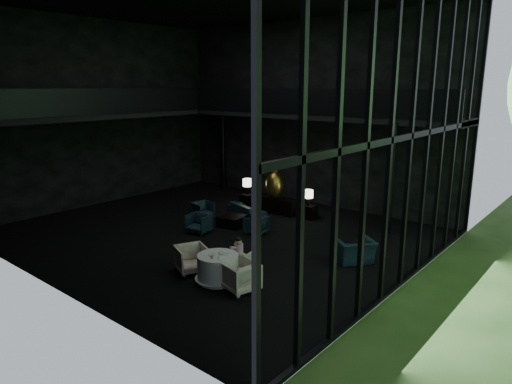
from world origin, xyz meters
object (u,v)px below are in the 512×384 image
Objects in this scene: dining_table at (218,270)px; dining_chair_north at (242,259)px; sofa at (246,209)px; lounge_armchair_east at (256,225)px; child at (239,247)px; lounge_armchair_west at (203,210)px; console at (275,205)px; dining_chair_west at (191,256)px; table_lamp_left at (247,183)px; bronze_urn at (274,185)px; coffee_table at (232,221)px; window_armchair at (354,247)px; dining_chair_east at (241,274)px; side_table_left at (247,200)px; lounge_armchair_south at (199,223)px; table_lamp_right at (308,195)px; side_table_right at (310,212)px.

dining_table is 2.09× the size of dining_chair_north.
dining_table is (3.50, -5.20, 0.00)m from sofa.
sofa is 1.31× the size of dining_table.
lounge_armchair_east is 3.45m from child.
lounge_armchair_west is (-1.19, -1.29, 0.03)m from sofa.
console is 2.16× the size of dining_chair_west.
lounge_armchair_west is at bearing -92.41° from table_lamp_left.
console is 2.91× the size of table_lamp_left.
bronze_urn is at bearing -165.01° from lounge_armchair_east.
coffee_table is at bearing -78.69° from lounge_armchair_west.
window_armchair is (6.87, -0.30, 0.13)m from lounge_armchair_west.
window_armchair is 3.88m from dining_chair_east.
side_table_left is 0.71× the size of lounge_armchair_south.
dining_chair_west reaches higher than sofa.
coffee_table is (-5.27, 0.31, -0.29)m from window_armchair.
window_armchair is (5.16, -2.78, -0.72)m from bronze_urn.
lounge_armchair_west is at bearing -179.60° from coffee_table.
sofa is 1.75m from lounge_armchair_west.
window_armchair is 3.52m from child.
table_lamp_left is at bearing -51.19° from child.
console is 2.88m from lounge_armchair_east.
table_lamp_right is at bearing -41.12° from lounge_armchair_west.
dining_chair_west is at bearing -73.18° from bronze_urn.
console is at bearing -70.24° from dining_chair_north.
dining_table is (1.37, -6.50, -0.69)m from table_lamp_right.
coffee_table is at bearing -60.30° from table_lamp_left.
coffee_table is (1.48, -2.57, -0.07)m from side_table_left.
lounge_armchair_west is 1.26× the size of child.
table_lamp_left is 1.21× the size of child.
dining_chair_west reaches higher than dining_chair_east.
table_lamp_right is 1.15× the size of child.
lounge_armchair_south is 0.85× the size of dining_chair_east.
dining_chair_west is (-3.22, -3.64, -0.03)m from window_armchair.
dining_chair_north is (2.95, -5.37, -0.91)m from bronze_urn.
dining_chair_east is (5.54, -3.94, 0.10)m from lounge_armchair_west.
side_table_left is (-1.60, 0.10, -0.94)m from bronze_urn.
console is 3.61× the size of side_table_right.
table_lamp_left is (-1.60, 0.14, -0.18)m from bronze_urn.
table_lamp_right is (0.00, -0.13, 0.74)m from side_table_right.
lounge_armchair_south is at bearing -74.52° from table_lamp_left.
coffee_table is 5.59m from dining_chair_east.
dining_chair_east reaches higher than console.
dining_chair_east is 0.98× the size of dining_chair_west.
lounge_armchair_east is at bearing 115.65° from dining_table.
sofa is 1.85× the size of coffee_table.
dining_chair_north is at bearing -94.53° from child.
child reaches higher than coffee_table.
lounge_armchair_south is (-0.50, -3.84, -0.83)m from bronze_urn.
console is 6.31m from child.
side_table_left is 0.60× the size of coffee_table.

